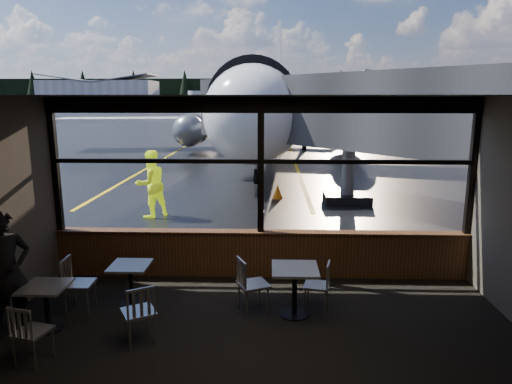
{
  "coord_description": "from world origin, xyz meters",
  "views": [
    {
      "loc": [
        0.19,
        -8.53,
        3.49
      ],
      "look_at": [
        -0.12,
        1.0,
        1.5
      ],
      "focal_mm": 32.0,
      "sensor_mm": 36.0,
      "label": 1
    }
  ],
  "objects_px": {
    "airliner": "(271,69)",
    "jet_bridge": "(383,133)",
    "chair_near_e": "(317,286)",
    "passenger": "(7,273)",
    "cafe_table_mid": "(131,284)",
    "chair_mid_w": "(80,284)",
    "cafe_table_left": "(47,308)",
    "ground_crew": "(151,184)",
    "chair_mid_s": "(139,313)",
    "cafe_table_near": "(295,292)",
    "chair_near_w": "(253,285)",
    "chair_left_s": "(32,332)",
    "cone_nose": "(278,192)"
  },
  "relations": [
    {
      "from": "airliner",
      "to": "jet_bridge",
      "type": "height_order",
      "value": "airliner"
    },
    {
      "from": "chair_near_e",
      "to": "passenger",
      "type": "bearing_deg",
      "value": 112.94
    },
    {
      "from": "cafe_table_mid",
      "to": "chair_near_e",
      "type": "bearing_deg",
      "value": -2.12
    },
    {
      "from": "chair_near_e",
      "to": "chair_mid_w",
      "type": "relative_size",
      "value": 0.91
    },
    {
      "from": "cafe_table_left",
      "to": "chair_mid_w",
      "type": "height_order",
      "value": "chair_mid_w"
    },
    {
      "from": "jet_bridge",
      "to": "ground_crew",
      "type": "xyz_separation_m",
      "value": [
        -6.93,
        -0.99,
        -1.42
      ]
    },
    {
      "from": "ground_crew",
      "to": "jet_bridge",
      "type": "bearing_deg",
      "value": 144.21
    },
    {
      "from": "chair_mid_s",
      "to": "passenger",
      "type": "height_order",
      "value": "passenger"
    },
    {
      "from": "airliner",
      "to": "chair_mid_s",
      "type": "distance_m",
      "value": 24.51
    },
    {
      "from": "chair_mid_w",
      "to": "passenger",
      "type": "relative_size",
      "value": 0.49
    },
    {
      "from": "cafe_table_near",
      "to": "cafe_table_mid",
      "type": "distance_m",
      "value": 2.79
    },
    {
      "from": "airliner",
      "to": "cafe_table_left",
      "type": "distance_m",
      "value": 24.38
    },
    {
      "from": "chair_near_w",
      "to": "passenger",
      "type": "distance_m",
      "value": 3.72
    },
    {
      "from": "cafe_table_mid",
      "to": "ground_crew",
      "type": "bearing_deg",
      "value": 101.13
    },
    {
      "from": "cafe_table_left",
      "to": "passenger",
      "type": "relative_size",
      "value": 0.38
    },
    {
      "from": "airliner",
      "to": "chair_near_e",
      "type": "distance_m",
      "value": 23.36
    },
    {
      "from": "passenger",
      "to": "cafe_table_left",
      "type": "bearing_deg",
      "value": -39.07
    },
    {
      "from": "cafe_table_mid",
      "to": "chair_mid_s",
      "type": "relative_size",
      "value": 0.77
    },
    {
      "from": "chair_left_s",
      "to": "passenger",
      "type": "relative_size",
      "value": 0.46
    },
    {
      "from": "cafe_table_mid",
      "to": "ground_crew",
      "type": "relative_size",
      "value": 0.36
    },
    {
      "from": "cafe_table_left",
      "to": "airliner",
      "type": "bearing_deg",
      "value": 81.85
    },
    {
      "from": "chair_mid_s",
      "to": "cafe_table_left",
      "type": "bearing_deg",
      "value": 138.5
    },
    {
      "from": "chair_mid_s",
      "to": "passenger",
      "type": "bearing_deg",
      "value": 143.56
    },
    {
      "from": "ground_crew",
      "to": "cafe_table_near",
      "type": "bearing_deg",
      "value": 78.6
    },
    {
      "from": "cafe_table_left",
      "to": "chair_mid_w",
      "type": "relative_size",
      "value": 0.77
    },
    {
      "from": "chair_near_e",
      "to": "cone_nose",
      "type": "height_order",
      "value": "chair_near_e"
    },
    {
      "from": "airliner",
      "to": "passenger",
      "type": "relative_size",
      "value": 18.18
    },
    {
      "from": "jet_bridge",
      "to": "chair_mid_w",
      "type": "xyz_separation_m",
      "value": [
        -6.55,
        -7.09,
        -1.95
      ]
    },
    {
      "from": "airliner",
      "to": "chair_mid_s",
      "type": "height_order",
      "value": "airliner"
    },
    {
      "from": "chair_near_e",
      "to": "chair_mid_s",
      "type": "height_order",
      "value": "chair_mid_s"
    },
    {
      "from": "chair_near_w",
      "to": "chair_mid_w",
      "type": "bearing_deg",
      "value": -112.66
    },
    {
      "from": "chair_mid_s",
      "to": "ground_crew",
      "type": "xyz_separation_m",
      "value": [
        -1.64,
        7.05,
        0.53
      ]
    },
    {
      "from": "passenger",
      "to": "cone_nose",
      "type": "height_order",
      "value": "passenger"
    },
    {
      "from": "cafe_table_mid",
      "to": "jet_bridge",
      "type": "bearing_deg",
      "value": 49.66
    },
    {
      "from": "cone_nose",
      "to": "jet_bridge",
      "type": "bearing_deg",
      "value": -26.83
    },
    {
      "from": "chair_mid_w",
      "to": "chair_left_s",
      "type": "distance_m",
      "value": 1.51
    },
    {
      "from": "chair_left_s",
      "to": "jet_bridge",
      "type": "bearing_deg",
      "value": 67.5
    },
    {
      "from": "chair_near_w",
      "to": "passenger",
      "type": "bearing_deg",
      "value": -101.69
    },
    {
      "from": "cafe_table_near",
      "to": "chair_near_e",
      "type": "xyz_separation_m",
      "value": [
        0.37,
        0.2,
        0.02
      ]
    },
    {
      "from": "jet_bridge",
      "to": "chair_mid_s",
      "type": "bearing_deg",
      "value": -123.36
    },
    {
      "from": "chair_left_s",
      "to": "passenger",
      "type": "distance_m",
      "value": 1.2
    },
    {
      "from": "chair_near_e",
      "to": "passenger",
      "type": "relative_size",
      "value": 0.45
    },
    {
      "from": "airliner",
      "to": "cafe_table_near",
      "type": "distance_m",
      "value": 23.55
    },
    {
      "from": "chair_mid_s",
      "to": "chair_left_s",
      "type": "distance_m",
      "value": 1.38
    },
    {
      "from": "chair_near_e",
      "to": "chair_mid_s",
      "type": "bearing_deg",
      "value": 125.09
    },
    {
      "from": "cafe_table_near",
      "to": "chair_mid_s",
      "type": "bearing_deg",
      "value": -158.21
    },
    {
      "from": "chair_mid_s",
      "to": "airliner",
      "type": "bearing_deg",
      "value": 55.89
    },
    {
      "from": "airliner",
      "to": "ground_crew",
      "type": "bearing_deg",
      "value": -98.89
    },
    {
      "from": "chair_left_s",
      "to": "ground_crew",
      "type": "bearing_deg",
      "value": 107.63
    },
    {
      "from": "airliner",
      "to": "chair_left_s",
      "type": "xyz_separation_m",
      "value": [
        -3.15,
        -24.51,
        -4.81
      ]
    }
  ]
}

